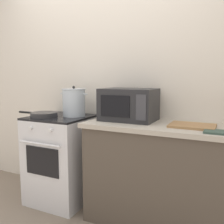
{
  "coord_description": "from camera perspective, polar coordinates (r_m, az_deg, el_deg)",
  "views": [
    {
      "loc": [
        1.28,
        -1.52,
        1.32
      ],
      "look_at": [
        0.25,
        0.6,
        1.0
      ],
      "focal_mm": 40.62,
      "sensor_mm": 36.0,
      "label": 1
    }
  ],
  "objects": [
    {
      "name": "microwave",
      "position": [
        2.39,
        3.81,
        1.7
      ],
      "size": [
        0.5,
        0.37,
        0.3
      ],
      "color": "#232326",
      "rests_on": "countertop_right"
    },
    {
      "name": "frying_pan",
      "position": [
        2.67,
        -15.14,
        -0.6
      ],
      "size": [
        0.47,
        0.27,
        0.05
      ],
      "color": "#28282B",
      "rests_on": "stove"
    },
    {
      "name": "stock_pot",
      "position": [
        2.67,
        -8.56,
        2.16
      ],
      "size": [
        0.33,
        0.24,
        0.32
      ],
      "color": "silver",
      "rests_on": "stove"
    },
    {
      "name": "cutting_board",
      "position": [
        2.18,
        17.61,
        -2.97
      ],
      "size": [
        0.36,
        0.26,
        0.02
      ],
      "primitive_type": "cube",
      "color": "#997047",
      "rests_on": "countertop_right"
    },
    {
      "name": "oven_mitt",
      "position": [
        2.0,
        22.56,
        -4.18
      ],
      "size": [
        0.18,
        0.14,
        0.02
      ],
      "primitive_type": "cube",
      "color": "#384C42",
      "rests_on": "countertop_right"
    },
    {
      "name": "lower_cabinet_right",
      "position": [
        2.35,
        15.12,
        -14.59
      ],
      "size": [
        1.64,
        0.56,
        0.88
      ],
      "primitive_type": "cube",
      "color": "#4C4238",
      "rests_on": "ground_plane"
    },
    {
      "name": "stove",
      "position": [
        2.81,
        -11.3,
        -10.23
      ],
      "size": [
        0.6,
        0.64,
        0.92
      ],
      "color": "silver",
      "rests_on": "ground_plane"
    },
    {
      "name": "back_wall",
      "position": [
        2.68,
        4.42,
        6.22
      ],
      "size": [
        4.4,
        0.1,
        2.5
      ],
      "primitive_type": "cube",
      "color": "silver",
      "rests_on": "ground_plane"
    },
    {
      "name": "countertop_right",
      "position": [
        2.21,
        15.54,
        -3.5
      ],
      "size": [
        1.7,
        0.6,
        0.04
      ],
      "primitive_type": "cube",
      "color": "#ADA393",
      "rests_on": "lower_cabinet_right"
    }
  ]
}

